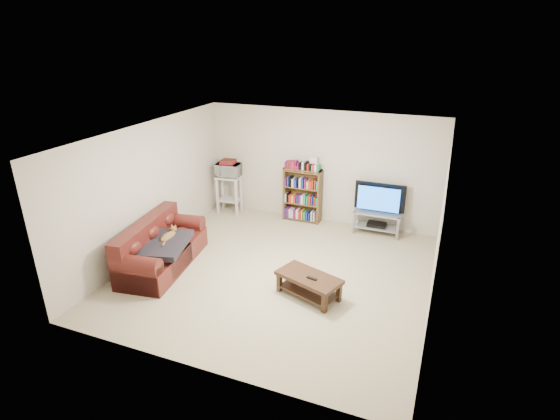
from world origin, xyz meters
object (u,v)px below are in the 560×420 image
at_px(tv_stand, 377,219).
at_px(bookshelf, 302,194).
at_px(coffee_table, 309,282).
at_px(sofa, 159,250).

xyz_separation_m(tv_stand, bookshelf, (-1.64, 0.07, 0.29)).
relative_size(tv_stand, bookshelf, 0.80).
height_order(coffee_table, bookshelf, bookshelf).
distance_m(tv_stand, bookshelf, 1.67).
height_order(sofa, tv_stand, sofa).
height_order(tv_stand, bookshelf, bookshelf).
bearing_deg(tv_stand, sofa, -140.76).
distance_m(sofa, bookshelf, 3.30).
height_order(coffee_table, tv_stand, tv_stand).
relative_size(sofa, coffee_table, 1.84).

